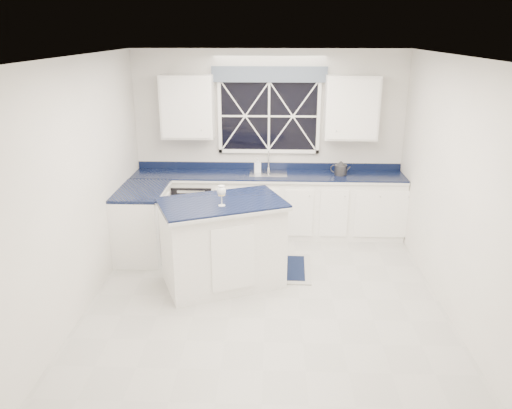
{
  "coord_description": "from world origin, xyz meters",
  "views": [
    {
      "loc": [
        0.08,
        -5.12,
        2.95
      ],
      "look_at": [
        -0.13,
        0.4,
        1.01
      ],
      "focal_mm": 35.0,
      "sensor_mm": 36.0,
      "label": 1
    }
  ],
  "objects_px": {
    "dishwasher": "(195,207)",
    "faucet": "(269,160)",
    "island": "(223,243)",
    "wine_glass": "(222,192)",
    "kettle": "(341,168)",
    "soap_bottle": "(258,165)"
  },
  "relations": [
    {
      "from": "kettle",
      "to": "wine_glass",
      "type": "distance_m",
      "value": 2.35
    },
    {
      "from": "island",
      "to": "wine_glass",
      "type": "distance_m",
      "value": 0.71
    },
    {
      "from": "faucet",
      "to": "island",
      "type": "height_order",
      "value": "faucet"
    },
    {
      "from": "dishwasher",
      "to": "island",
      "type": "height_order",
      "value": "island"
    },
    {
      "from": "dishwasher",
      "to": "faucet",
      "type": "xyz_separation_m",
      "value": [
        1.1,
        0.19,
        0.69
      ]
    },
    {
      "from": "island",
      "to": "kettle",
      "type": "bearing_deg",
      "value": 22.77
    },
    {
      "from": "dishwasher",
      "to": "kettle",
      "type": "height_order",
      "value": "kettle"
    },
    {
      "from": "island",
      "to": "soap_bottle",
      "type": "relative_size",
      "value": 7.64
    },
    {
      "from": "wine_glass",
      "to": "island",
      "type": "bearing_deg",
      "value": 96.64
    },
    {
      "from": "island",
      "to": "soap_bottle",
      "type": "bearing_deg",
      "value": 55.5
    },
    {
      "from": "kettle",
      "to": "island",
      "type": "bearing_deg",
      "value": -115.77
    },
    {
      "from": "faucet",
      "to": "dishwasher",
      "type": "bearing_deg",
      "value": -169.98
    },
    {
      "from": "faucet",
      "to": "kettle",
      "type": "bearing_deg",
      "value": -10.52
    },
    {
      "from": "island",
      "to": "soap_bottle",
      "type": "xyz_separation_m",
      "value": [
        0.36,
        1.72,
        0.51
      ]
    },
    {
      "from": "faucet",
      "to": "kettle",
      "type": "distance_m",
      "value": 1.07
    },
    {
      "from": "kettle",
      "to": "wine_glass",
      "type": "bearing_deg",
      "value": -112.82
    },
    {
      "from": "soap_bottle",
      "to": "island",
      "type": "bearing_deg",
      "value": -101.89
    },
    {
      "from": "dishwasher",
      "to": "wine_glass",
      "type": "height_order",
      "value": "wine_glass"
    },
    {
      "from": "kettle",
      "to": "soap_bottle",
      "type": "height_order",
      "value": "soap_bottle"
    },
    {
      "from": "faucet",
      "to": "kettle",
      "type": "relative_size",
      "value": 1.05
    },
    {
      "from": "dishwasher",
      "to": "faucet",
      "type": "relative_size",
      "value": 2.72
    },
    {
      "from": "dishwasher",
      "to": "soap_bottle",
      "type": "relative_size",
      "value": 3.82
    }
  ]
}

